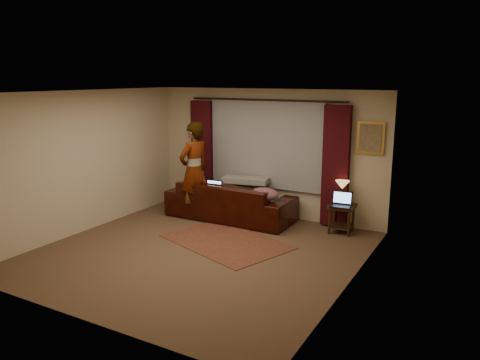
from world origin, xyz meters
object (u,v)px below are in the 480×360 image
laptop_table (341,200)px  sofa (230,194)px  tiffany_lamp (342,192)px  person (194,171)px  laptop_sofa (211,188)px  end_table (341,219)px

laptop_table → sofa: bearing=177.2°
laptop_table → tiffany_lamp: bearing=98.5°
tiffany_lamp → person: bearing=-167.1°
sofa → laptop_sofa: bearing=31.7°
laptop_sofa → tiffany_lamp: 2.58m
sofa → end_table: bearing=-174.0°
sofa → end_table: 2.26m
end_table → laptop_table: laptop_table is taller
laptop_sofa → person: 0.48m
sofa → laptop_table: bearing=-177.6°
sofa → end_table: (2.23, 0.25, -0.26)m
sofa → tiffany_lamp: sofa is taller
laptop_table → person: (-2.92, -0.40, 0.32)m
sofa → laptop_table: sofa is taller
sofa → end_table: size_ratio=4.85×
tiffany_lamp → person: size_ratio=0.22×
end_table → person: bearing=-169.4°
sofa → person: size_ratio=1.32×
laptop_sofa → sofa: bearing=29.2°
end_table → tiffany_lamp: bearing=112.5°
laptop_sofa → laptop_table: 2.60m
end_table → laptop_table: size_ratio=1.36×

